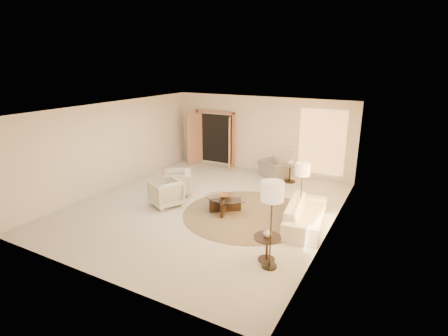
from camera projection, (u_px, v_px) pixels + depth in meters
The scene contains 18 objects.
room at pixel (205, 159), 9.73m from camera, with size 7.04×8.04×2.83m.
windows_right at pixel (331, 179), 8.25m from camera, with size 0.10×6.40×2.40m, color #FFB966, non-canonical shape.
window_back_corner at pixel (322, 142), 12.01m from camera, with size 1.70×0.10×2.40m, color #FFB966, non-canonical shape.
curtains_right at pixel (337, 171), 9.05m from camera, with size 0.06×5.20×2.60m, color tan, non-canonical shape.
french_doors at pixel (214, 139), 13.90m from camera, with size 1.95×0.66×2.16m.
area_rug at pixel (247, 214), 9.58m from camera, with size 3.49×3.49×0.01m, color #493724.
sofa at pixel (306, 214), 8.83m from camera, with size 2.19×0.86×0.64m, color beige.
armchair_left at pixel (177, 181), 10.91m from camera, with size 0.82×0.77×0.84m, color beige.
armchair_right at pixel (166, 192), 10.07m from camera, with size 0.81×0.75×0.83m, color beige.
accent_chair at pixel (274, 166), 12.50m from camera, with size 0.94×0.61×0.82m, color gray.
coffee_table at pixel (225, 203), 9.65m from camera, with size 1.50×1.50×0.43m.
end_table at pixel (267, 244), 7.27m from camera, with size 0.58×0.58×0.54m.
side_table at pixel (290, 172), 12.04m from camera, with size 0.53×0.53×0.62m.
floor_lamp_near at pixel (303, 172), 8.86m from camera, with size 0.38×0.38×1.56m.
floor_lamp_far at pixel (272, 195), 6.67m from camera, with size 0.45×0.45×1.84m.
bowl at pixel (225, 196), 9.59m from camera, with size 0.38×0.38×0.09m, color brown.
end_vase at pixel (268, 233), 7.19m from camera, with size 0.18×0.18×0.19m, color white.
side_vase at pixel (290, 162), 11.94m from camera, with size 0.22×0.22×0.23m, color white.
Camera 1 is at (4.95, -7.98, 4.02)m, focal length 28.00 mm.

